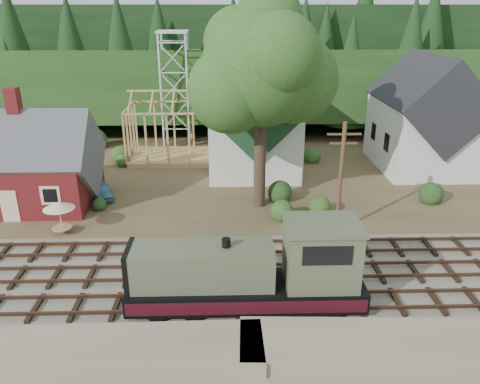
{
  "coord_description": "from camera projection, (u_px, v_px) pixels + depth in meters",
  "views": [
    {
      "loc": [
        -0.46,
        -23.5,
        14.75
      ],
      "look_at": [
        0.39,
        6.0,
        3.0
      ],
      "focal_mm": 35.0,
      "sensor_mm": 36.0,
      "label": 1
    }
  ],
  "objects": [
    {
      "name": "ground",
      "position": [
        236.0,
        278.0,
        27.29
      ],
      "size": [
        140.0,
        140.0,
        0.0
      ],
      "primitive_type": "plane",
      "color": "#384C1E",
      "rests_on": "ground"
    },
    {
      "name": "railroad_bed",
      "position": [
        236.0,
        276.0,
        27.27
      ],
      "size": [
        64.0,
        11.0,
        0.16
      ],
      "primitive_type": "cube",
      "color": "#726B5B",
      "rests_on": "ground"
    },
    {
      "name": "village_flat",
      "position": [
        232.0,
        173.0,
        43.96
      ],
      "size": [
        64.0,
        26.0,
        0.3
      ],
      "primitive_type": "cube",
      "color": "brown",
      "rests_on": "ground"
    },
    {
      "name": "hillside",
      "position": [
        230.0,
        118.0,
        66.3
      ],
      "size": [
        70.0,
        28.96,
        12.74
      ],
      "primitive_type": "cube",
      "rotation": [
        -0.17,
        0.0,
        0.0
      ],
      "color": "#1E3F19",
      "rests_on": "ground"
    },
    {
      "name": "ridge",
      "position": [
        229.0,
        98.0,
        81.16
      ],
      "size": [
        80.0,
        20.0,
        12.0
      ],
      "primitive_type": "cube",
      "color": "black",
      "rests_on": "ground"
    },
    {
      "name": "depot",
      "position": [
        25.0,
        168.0,
        35.89
      ],
      "size": [
        10.8,
        7.41,
        9.0
      ],
      "color": "#5A1416",
      "rests_on": "village_flat"
    },
    {
      "name": "church",
      "position": [
        253.0,
        116.0,
        43.71
      ],
      "size": [
        8.4,
        15.17,
        13.0
      ],
      "color": "silver",
      "rests_on": "village_flat"
    },
    {
      "name": "farmhouse",
      "position": [
        424.0,
        120.0,
        43.63
      ],
      "size": [
        8.4,
        10.8,
        10.6
      ],
      "color": "silver",
      "rests_on": "village_flat"
    },
    {
      "name": "timber_frame",
      "position": [
        171.0,
        131.0,
        46.36
      ],
      "size": [
        8.2,
        6.2,
        6.99
      ],
      "color": "tan",
      "rests_on": "village_flat"
    },
    {
      "name": "lattice_tower",
      "position": [
        174.0,
        54.0,
        49.43
      ],
      "size": [
        3.2,
        3.2,
        12.12
      ],
      "color": "silver",
      "rests_on": "village_flat"
    },
    {
      "name": "big_tree",
      "position": [
        263.0,
        75.0,
        32.94
      ],
      "size": [
        10.9,
        8.4,
        14.7
      ],
      "color": "#38281E",
      "rests_on": "village_flat"
    },
    {
      "name": "telegraph_pole_near",
      "position": [
        341.0,
        178.0,
        30.74
      ],
      "size": [
        2.2,
        0.28,
        8.0
      ],
      "color": "#4C331E",
      "rests_on": "ground"
    },
    {
      "name": "locomotive",
      "position": [
        255.0,
        274.0,
        23.75
      ],
      "size": [
        11.87,
        2.97,
        4.75
      ],
      "color": "black",
      "rests_on": "railroad_bed"
    },
    {
      "name": "car_blue",
      "position": [
        102.0,
        191.0,
        37.71
      ],
      "size": [
        2.69,
        3.74,
        1.18
      ],
      "primitive_type": "imported",
      "rotation": [
        0.0,
        0.0,
        0.42
      ],
      "color": "#559BB7",
      "rests_on": "village_flat"
    },
    {
      "name": "patio_set",
      "position": [
        59.0,
        207.0,
        31.25
      ],
      "size": [
        2.08,
        2.08,
        2.32
      ],
      "color": "silver",
      "rests_on": "village_flat"
    }
  ]
}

